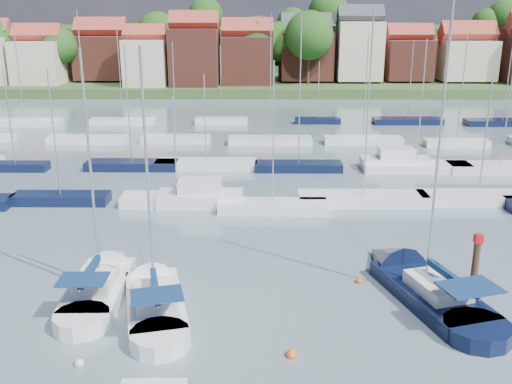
{
  "coord_description": "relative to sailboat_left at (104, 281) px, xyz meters",
  "views": [
    {
      "loc": [
        -0.3,
        -24.75,
        15.16
      ],
      "look_at": [
        -0.66,
        14.0,
        3.08
      ],
      "focal_mm": 40.0,
      "sensor_mm": 36.0,
      "label": 1
    }
  ],
  "objects": [
    {
      "name": "buoy_b",
      "position": [
        0.92,
        -7.83,
        -0.36
      ],
      "size": [
        0.45,
        0.45,
        0.45
      ],
      "primitive_type": "sphere",
      "color": "beige",
      "rests_on": "ground"
    },
    {
      "name": "sailboat_left",
      "position": [
        0.0,
        0.0,
        0.0
      ],
      "size": [
        3.13,
        10.9,
        14.76
      ],
      "rotation": [
        0.0,
        0.0,
        1.6
      ],
      "color": "silver",
      "rests_on": "ground"
    },
    {
      "name": "ground",
      "position": [
        9.42,
        34.74,
        -0.36
      ],
      "size": [
        260.0,
        260.0,
        0.0
      ],
      "primitive_type": "plane",
      "color": "#495A64",
      "rests_on": "ground"
    },
    {
      "name": "sailboat_navy",
      "position": [
        18.03,
        0.01,
        -0.01
      ],
      "size": [
        6.86,
        13.09,
        17.49
      ],
      "rotation": [
        0.0,
        0.0,
        1.86
      ],
      "color": "black",
      "rests_on": "ground"
    },
    {
      "name": "timber_piling",
      "position": [
        20.26,
        -2.81,
        0.97
      ],
      "size": [
        0.4,
        0.4,
        6.69
      ],
      "color": "#4C331E",
      "rests_on": "ground"
    },
    {
      "name": "buoy_d",
      "position": [
        10.56,
        -7.05,
        -0.36
      ],
      "size": [
        0.52,
        0.52,
        0.52
      ],
      "primitive_type": "sphere",
      "color": "#D85914",
      "rests_on": "ground"
    },
    {
      "name": "far_shore_town",
      "position": [
        11.65,
        127.41,
        4.25
      ],
      "size": [
        212.46,
        90.0,
        22.27
      ],
      "color": "#3C4E27",
      "rests_on": "ground"
    },
    {
      "name": "buoy_c",
      "position": [
        4.41,
        -6.63,
        -0.36
      ],
      "size": [
        0.48,
        0.48,
        0.48
      ],
      "primitive_type": "sphere",
      "color": "#D85914",
      "rests_on": "ground"
    },
    {
      "name": "buoy_f",
      "position": [
        20.54,
        -6.26,
        -0.36
      ],
      "size": [
        0.51,
        0.51,
        0.51
      ],
      "primitive_type": "sphere",
      "color": "#D85914",
      "rests_on": "ground"
    },
    {
      "name": "marina_field",
      "position": [
        11.33,
        29.89,
        0.07
      ],
      "size": [
        79.62,
        41.41,
        15.93
      ],
      "color": "silver",
      "rests_on": "ground"
    },
    {
      "name": "sailboat_centre",
      "position": [
        3.19,
        -1.68,
        -0.0
      ],
      "size": [
        5.46,
        11.38,
        14.99
      ],
      "rotation": [
        0.0,
        0.0,
        1.81
      ],
      "color": "silver",
      "rests_on": "ground"
    },
    {
      "name": "buoy_e",
      "position": [
        14.94,
        0.6,
        -0.36
      ],
      "size": [
        0.42,
        0.42,
        0.42
      ],
      "primitive_type": "sphere",
      "color": "#D85914",
      "rests_on": "ground"
    }
  ]
}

